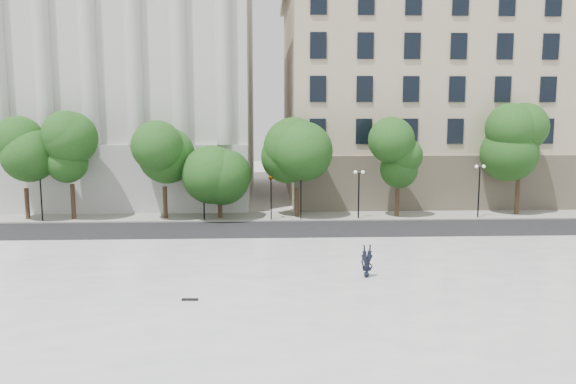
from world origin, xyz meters
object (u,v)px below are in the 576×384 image
at_px(traffic_light_east, 301,177).
at_px(person_lying, 367,273).
at_px(traffic_light_west, 271,176).
at_px(skateboard, 190,299).

height_order(traffic_light_east, person_lying, traffic_light_east).
height_order(traffic_light_west, traffic_light_east, traffic_light_west).
bearing_deg(skateboard, traffic_light_east, 75.43).
distance_m(traffic_light_west, skateboard, 21.18).
relative_size(traffic_light_east, person_lying, 2.50).
bearing_deg(traffic_light_west, person_lying, -75.13).
height_order(traffic_light_west, skateboard, traffic_light_west).
distance_m(traffic_light_east, person_lying, 17.78).
xyz_separation_m(traffic_light_east, skateboard, (-6.25, -20.59, -3.13)).
xyz_separation_m(traffic_light_west, traffic_light_east, (2.41, 0.00, -0.06)).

